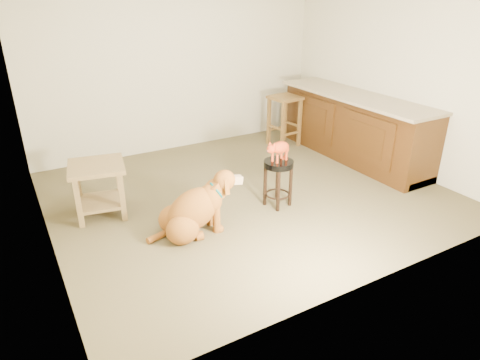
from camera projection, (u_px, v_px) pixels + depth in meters
floor at (248, 194)px, 5.22m from camera, size 4.50×4.00×0.01m
room_shell at (249, 52)px, 4.53m from camera, size 4.54×4.04×2.62m
cabinet_run at (354, 129)px, 6.16m from camera, size 0.70×2.56×0.94m
padded_stool at (278, 174)px, 4.80m from camera, size 0.34×0.34×0.55m
wood_stool at (284, 120)px, 6.67m from camera, size 0.46×0.46×0.78m
side_table at (98, 182)px, 4.60m from camera, size 0.67×0.67×0.59m
golden_retriever at (194, 211)px, 4.30m from camera, size 1.06×0.54×0.67m
tabby_kitten at (279, 149)px, 4.66m from camera, size 0.41×0.23×0.27m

